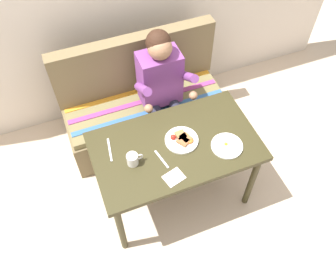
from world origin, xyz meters
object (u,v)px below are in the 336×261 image
at_px(table, 175,151).
at_px(couch, 144,108).
at_px(coffee_mug, 133,159).
at_px(plate_breakfast, 182,140).
at_px(napkin, 174,177).
at_px(fork, 162,159).
at_px(plate_eggs, 227,146).
at_px(knife, 110,150).
at_px(person, 163,85).

height_order(table, couch, couch).
xyz_separation_m(couch, coffee_mug, (-0.33, -0.80, 0.45)).
relative_size(plate_breakfast, napkin, 1.84).
distance_m(table, napkin, 0.28).
distance_m(plate_breakfast, fork, 0.22).
bearing_deg(plate_eggs, napkin, -167.44).
height_order(plate_breakfast, plate_eggs, plate_breakfast).
bearing_deg(plate_eggs, table, 156.71).
bearing_deg(couch, plate_breakfast, -85.64).
relative_size(plate_eggs, coffee_mug, 1.93).
bearing_deg(napkin, plate_breakfast, 57.44).
distance_m(coffee_mug, knife, 0.21).
xyz_separation_m(napkin, fork, (-0.03, 0.17, -0.00)).
relative_size(plate_breakfast, knife, 1.21).
bearing_deg(napkin, plate_eggs, 12.56).
height_order(table, knife, knife).
xyz_separation_m(couch, plate_eggs, (0.34, -0.91, 0.41)).
bearing_deg(plate_eggs, coffee_mug, 170.51).
distance_m(person, knife, 0.74).
xyz_separation_m(plate_eggs, napkin, (-0.45, -0.10, -0.01)).
relative_size(napkin, knife, 0.66).
bearing_deg(knife, table, -8.28).
height_order(napkin, knife, napkin).
bearing_deg(fork, coffee_mug, 154.71).
relative_size(plate_breakfast, plate_eggs, 1.07).
bearing_deg(fork, plate_breakfast, 14.22).
bearing_deg(napkin, fork, 98.66).
bearing_deg(coffee_mug, plate_eggs, -9.49).
height_order(table, plate_breakfast, plate_breakfast).
distance_m(table, couch, 0.83).
xyz_separation_m(person, napkin, (-0.24, -0.83, -0.01)).
bearing_deg(table, fork, -150.37).
relative_size(coffee_mug, fork, 0.69).
height_order(plate_eggs, napkin, plate_eggs).
xyz_separation_m(plate_breakfast, fork, (-0.19, -0.10, -0.01)).
bearing_deg(plate_breakfast, fork, -153.45).
bearing_deg(couch, person, -54.36).
height_order(person, plate_eggs, person).
xyz_separation_m(napkin, knife, (-0.34, 0.38, -0.00)).
relative_size(couch, fork, 8.47).
bearing_deg(table, coffee_mug, -174.20).
distance_m(table, plate_eggs, 0.38).
height_order(coffee_mug, knife, coffee_mug).
bearing_deg(coffee_mug, fork, -12.96).
height_order(fork, knife, same).
bearing_deg(person, couch, 125.64).
height_order(person, coffee_mug, person).
relative_size(coffee_mug, knife, 0.59).
bearing_deg(fork, table, 17.31).
xyz_separation_m(plate_breakfast, coffee_mug, (-0.39, -0.05, 0.03)).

